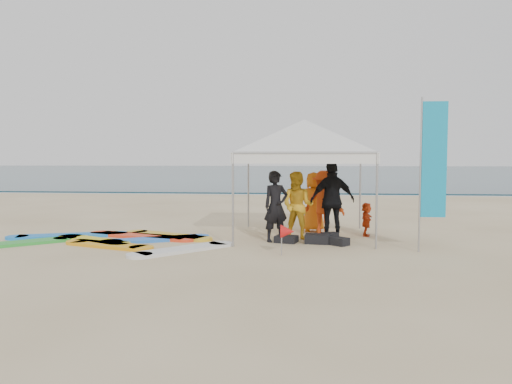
{
  "coord_description": "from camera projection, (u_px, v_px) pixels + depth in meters",
  "views": [
    {
      "loc": [
        0.91,
        -9.07,
        2.02
      ],
      "look_at": [
        -0.19,
        2.6,
        1.2
      ],
      "focal_mm": 35.0,
      "sensor_mm": 36.0,
      "label": 1
    }
  ],
  "objects": [
    {
      "name": "ground",
      "position": [
        253.0,
        266.0,
        9.23
      ],
      "size": [
        120.0,
        120.0,
        0.0
      ],
      "primitive_type": "plane",
      "color": "beige",
      "rests_on": "ground"
    },
    {
      "name": "ocean",
      "position": [
        296.0,
        172.0,
        68.82
      ],
      "size": [
        160.0,
        84.0,
        0.08
      ],
      "primitive_type": "cube",
      "color": "#0C2633",
      "rests_on": "ground"
    },
    {
      "name": "shoreline_foam",
      "position": [
        286.0,
        194.0,
        27.31
      ],
      "size": [
        160.0,
        1.2,
        0.01
      ],
      "primitive_type": "cube",
      "color": "silver",
      "rests_on": "ground"
    },
    {
      "name": "person_black_a",
      "position": [
        276.0,
        206.0,
        11.89
      ],
      "size": [
        0.74,
        0.65,
        1.7
      ],
      "primitive_type": "imported",
      "rotation": [
        0.0,
        0.0,
        0.5
      ],
      "color": "black",
      "rests_on": "ground"
    },
    {
      "name": "person_yellow",
      "position": [
        298.0,
        206.0,
        12.17
      ],
      "size": [
        0.96,
        0.84,
        1.67
      ],
      "primitive_type": "imported",
      "rotation": [
        0.0,
        0.0,
        -0.3
      ],
      "color": "gold",
      "rests_on": "ground"
    },
    {
      "name": "person_orange_a",
      "position": [
        324.0,
        203.0,
        12.91
      ],
      "size": [
        1.23,
        0.96,
        1.68
      ],
      "primitive_type": "imported",
      "rotation": [
        0.0,
        0.0,
        2.79
      ],
      "color": "red",
      "rests_on": "ground"
    },
    {
      "name": "person_black_b",
      "position": [
        332.0,
        201.0,
        12.16
      ],
      "size": [
        1.21,
        0.78,
        1.92
      ],
      "primitive_type": "imported",
      "rotation": [
        0.0,
        0.0,
        3.44
      ],
      "color": "black",
      "rests_on": "ground"
    },
    {
      "name": "person_orange_b",
      "position": [
        313.0,
        202.0,
        13.51
      ],
      "size": [
        0.82,
        0.56,
        1.62
      ],
      "primitive_type": "imported",
      "rotation": [
        0.0,
        0.0,
        3.08
      ],
      "color": "orange",
      "rests_on": "ground"
    },
    {
      "name": "person_seated",
      "position": [
        366.0,
        219.0,
        12.76
      ],
      "size": [
        0.37,
        0.83,
        0.86
      ],
      "primitive_type": "imported",
      "rotation": [
        0.0,
        0.0,
        1.42
      ],
      "color": "red",
      "rests_on": "ground"
    },
    {
      "name": "canopy_tent",
      "position": [
        304.0,
        120.0,
        12.5
      ],
      "size": [
        4.49,
        4.49,
        3.39
      ],
      "color": "#A5A5A8",
      "rests_on": "ground"
    },
    {
      "name": "feather_flag",
      "position": [
        433.0,
        162.0,
        10.49
      ],
      "size": [
        0.56,
        0.04,
        3.28
      ],
      "color": "#A5A5A8",
      "rests_on": "ground"
    },
    {
      "name": "marker_pennant",
      "position": [
        287.0,
        232.0,
        10.22
      ],
      "size": [
        0.28,
        0.28,
        0.64
      ],
      "color": "#A5A5A8",
      "rests_on": "ground"
    },
    {
      "name": "gear_pile",
      "position": [
        315.0,
        239.0,
        11.73
      ],
      "size": [
        1.77,
        1.04,
        0.22
      ],
      "color": "black",
      "rests_on": "ground"
    },
    {
      "name": "surfboard_spread",
      "position": [
        118.0,
        240.0,
        11.95
      ],
      "size": [
        5.78,
        3.44,
        0.07
      ],
      "color": "gold",
      "rests_on": "ground"
    }
  ]
}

